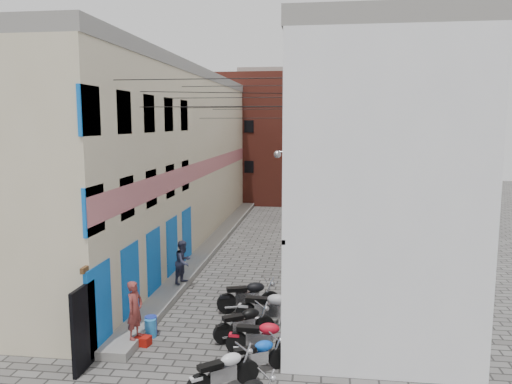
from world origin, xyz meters
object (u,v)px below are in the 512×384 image
at_px(person_a, 135,310).
at_px(person_b, 183,262).
at_px(motorcycle_g, 249,294).
at_px(water_jug_far, 151,325).
at_px(water_jug_near, 150,328).
at_px(motorcycle_f, 270,306).
at_px(red_crate, 143,341).
at_px(motorcycle_e, 244,321).
at_px(motorcycle_d, 262,335).
at_px(motorcycle_c, 257,354).
at_px(motorcycle_b, 224,369).

relative_size(person_a, person_b, 1.01).
height_order(motorcycle_g, water_jug_far, motorcycle_g).
distance_m(person_a, water_jug_near, 1.06).
relative_size(motorcycle_f, water_jug_near, 4.03).
relative_size(motorcycle_f, motorcycle_g, 1.02).
bearing_deg(red_crate, motorcycle_e, 15.16).
bearing_deg(motorcycle_d, motorcycle_g, -164.10).
distance_m(motorcycle_g, water_jug_near, 3.50).
bearing_deg(person_b, motorcycle_d, -124.23).
height_order(motorcycle_c, motorcycle_g, motorcycle_g).
distance_m(motorcycle_d, red_crate, 3.47).
distance_m(motorcycle_e, water_jug_near, 2.80).
xyz_separation_m(motorcycle_g, person_b, (-2.79, 1.97, 0.45)).
bearing_deg(motorcycle_b, motorcycle_d, 121.90).
xyz_separation_m(motorcycle_d, person_b, (-3.60, 5.03, 0.50)).
relative_size(water_jug_near, red_crate, 1.28).
height_order(motorcycle_g, red_crate, motorcycle_g).
bearing_deg(motorcycle_c, water_jug_near, -145.29).
distance_m(motorcycle_c, motorcycle_f, 2.98).
xyz_separation_m(motorcycle_f, water_jug_far, (-3.45, -1.12, -0.35)).
distance_m(motorcycle_d, water_jug_far, 3.58).
distance_m(motorcycle_g, person_b, 3.45).
height_order(motorcycle_b, water_jug_far, motorcycle_b).
height_order(motorcycle_c, motorcycle_f, motorcycle_f).
height_order(person_b, water_jug_near, person_b).
height_order(motorcycle_f, red_crate, motorcycle_f).
distance_m(person_b, water_jug_far, 4.19).
relative_size(motorcycle_g, person_a, 1.30).
distance_m(water_jug_far, red_crate, 0.75).
bearing_deg(water_jug_near, person_b, 92.59).
bearing_deg(motorcycle_f, motorcycle_d, 2.64).
xyz_separation_m(motorcycle_b, motorcycle_d, (0.66, 1.92, 0.03)).
xyz_separation_m(motorcycle_b, motorcycle_f, (0.66, 3.96, 0.08)).
distance_m(motorcycle_e, person_b, 5.08).
height_order(motorcycle_b, person_b, person_b).
bearing_deg(motorcycle_d, person_a, -90.29).
distance_m(motorcycle_f, person_a, 4.12).
distance_m(motorcycle_e, red_crate, 2.94).
relative_size(motorcycle_b, motorcycle_c, 1.09).
bearing_deg(motorcycle_e, water_jug_near, -118.67).
bearing_deg(motorcycle_e, motorcycle_c, -14.14).
xyz_separation_m(motorcycle_e, water_jug_near, (-2.78, -0.19, -0.28)).
xyz_separation_m(motorcycle_d, motorcycle_f, (0.00, 2.04, 0.06)).
relative_size(motorcycle_b, motorcycle_g, 0.88).
bearing_deg(person_a, water_jug_near, -4.27).
xyz_separation_m(motorcycle_g, water_jug_near, (-2.60, -2.32, -0.35)).
bearing_deg(motorcycle_e, motorcycle_d, 1.12).
bearing_deg(person_b, motorcycle_f, -109.54).
bearing_deg(person_a, person_b, 12.45).
bearing_deg(water_jug_far, person_a, -100.57).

